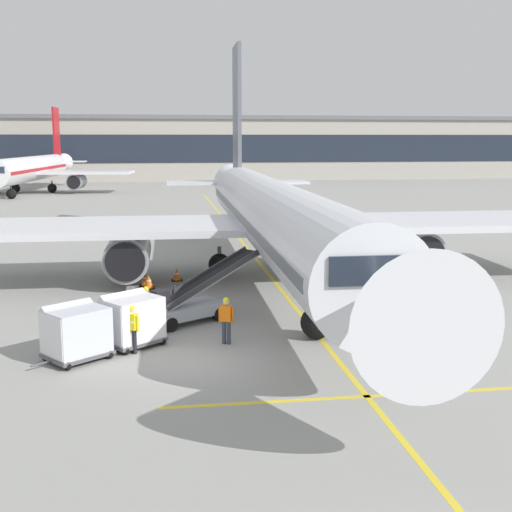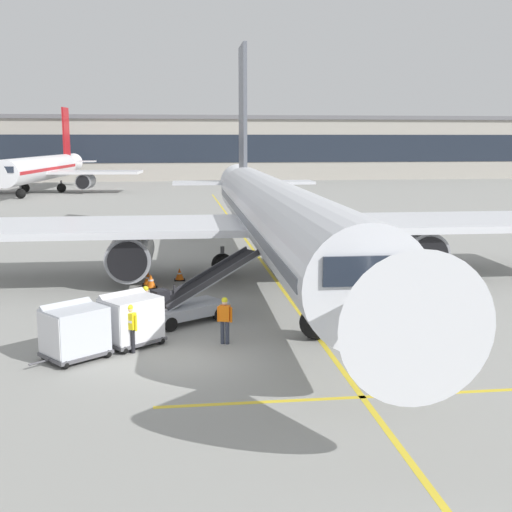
% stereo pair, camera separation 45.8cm
% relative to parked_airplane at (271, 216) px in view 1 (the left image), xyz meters
% --- Properties ---
extents(ground_plane, '(600.00, 600.00, 0.00)m').
position_rel_parked_airplane_xyz_m(ground_plane, '(-4.93, -13.14, -3.35)').
color(ground_plane, gray).
extents(parked_airplane, '(34.11, 43.76, 14.44)m').
position_rel_parked_airplane_xyz_m(parked_airplane, '(0.00, 0.00, 0.00)').
color(parked_airplane, silver).
rests_on(parked_airplane, ground).
extents(belt_loader, '(5.23, 4.02, 2.69)m').
position_rel_parked_airplane_xyz_m(belt_loader, '(-4.72, -8.01, -2.53)').
color(belt_loader, '#A3A8B2').
rests_on(belt_loader, ground).
extents(baggage_cart_lead, '(2.64, 2.49, 1.91)m').
position_rel_parked_airplane_xyz_m(baggage_cart_lead, '(-6.96, -10.99, -2.35)').
color(baggage_cart_lead, '#515156').
rests_on(baggage_cart_lead, ground).
extents(baggage_cart_second, '(2.64, 2.49, 1.91)m').
position_rel_parked_airplane_xyz_m(baggage_cart_second, '(-8.75, -12.29, -2.35)').
color(baggage_cart_second, '#515156').
rests_on(baggage_cart_second, ground).
extents(ground_crew_by_loader, '(0.56, 0.33, 1.74)m').
position_rel_parked_airplane_xyz_m(ground_crew_by_loader, '(-6.46, -9.06, -2.36)').
color(ground_crew_by_loader, '#333847').
rests_on(ground_crew_by_loader, ground).
extents(ground_crew_by_carts, '(0.55, 0.35, 1.74)m').
position_rel_parked_airplane_xyz_m(ground_crew_by_carts, '(-8.44, -11.64, -2.36)').
color(ground_crew_by_carts, '#514C42').
rests_on(ground_crew_by_carts, ground).
extents(ground_crew_marshaller, '(0.49, 0.41, 1.74)m').
position_rel_parked_airplane_xyz_m(ground_crew_marshaller, '(-6.89, -11.90, -2.36)').
color(ground_crew_marshaller, black).
rests_on(ground_crew_marshaller, ground).
extents(ground_crew_wingwalker, '(0.54, 0.36, 1.74)m').
position_rel_parked_airplane_xyz_m(ground_crew_wingwalker, '(-3.56, -11.30, -2.36)').
color(ground_crew_wingwalker, '#333847').
rests_on(ground_crew_wingwalker, ground).
extents(safety_cone_engine_keepout, '(0.57, 0.57, 0.65)m').
position_rel_parked_airplane_xyz_m(safety_cone_engine_keepout, '(-5.05, -0.05, -3.04)').
color(safety_cone_engine_keepout, black).
rests_on(safety_cone_engine_keepout, ground).
extents(safety_cone_wingtip, '(0.63, 0.63, 0.71)m').
position_rel_parked_airplane_xyz_m(safety_cone_wingtip, '(-6.50, -1.75, -3.01)').
color(safety_cone_wingtip, black).
rests_on(safety_cone_wingtip, ground).
extents(safety_cone_nose_mark, '(0.61, 0.61, 0.69)m').
position_rel_parked_airplane_xyz_m(safety_cone_nose_mark, '(-6.66, -1.04, -3.02)').
color(safety_cone_nose_mark, black).
rests_on(safety_cone_nose_mark, ground).
extents(apron_guidance_line_lead_in, '(0.20, 110.00, 0.01)m').
position_rel_parked_airplane_xyz_m(apron_guidance_line_lead_in, '(-0.01, -0.83, -3.35)').
color(apron_guidance_line_lead_in, yellow).
rests_on(apron_guidance_line_lead_in, ground).
extents(apron_guidance_line_stop_bar, '(12.00, 0.20, 0.01)m').
position_rel_parked_airplane_xyz_m(apron_guidance_line_stop_bar, '(-0.01, -16.85, -3.35)').
color(apron_guidance_line_stop_bar, yellow).
rests_on(apron_guidance_line_stop_bar, ground).
extents(terminal_building, '(137.31, 16.41, 11.43)m').
position_rel_parked_airplane_xyz_m(terminal_building, '(-5.39, 90.89, 2.31)').
color(terminal_building, '#A8A399').
rests_on(terminal_building, ground).
extents(distant_airplane, '(27.62, 36.04, 12.17)m').
position_rel_parked_airplane_xyz_m(distant_airplane, '(-23.15, 59.79, -0.11)').
color(distant_airplane, white).
rests_on(distant_airplane, ground).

